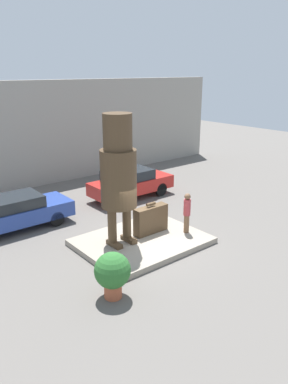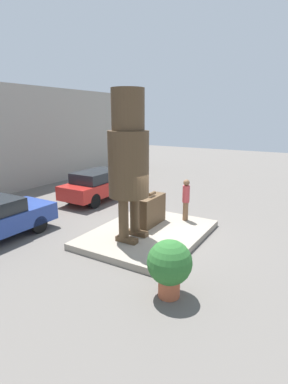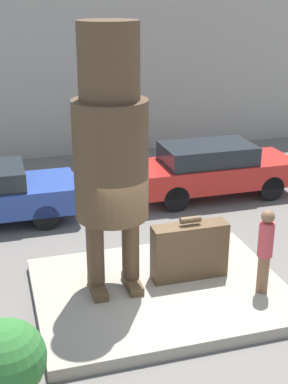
% 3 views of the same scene
% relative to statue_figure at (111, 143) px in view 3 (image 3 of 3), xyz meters
% --- Properties ---
extents(ground_plane, '(60.00, 60.00, 0.00)m').
position_rel_statue_figure_xyz_m(ground_plane, '(0.87, -0.26, -3.11)').
color(ground_plane, '#605B56').
extents(pedestal, '(4.79, 3.70, 0.23)m').
position_rel_statue_figure_xyz_m(pedestal, '(0.87, -0.26, -3.00)').
color(pedestal, gray).
rests_on(pedestal, ground_plane).
extents(building_backdrop, '(28.00, 0.60, 6.03)m').
position_rel_statue_figure_xyz_m(building_backdrop, '(0.87, 9.89, -0.10)').
color(building_backdrop, gray).
rests_on(building_backdrop, ground_plane).
extents(statue_figure, '(1.33, 1.33, 4.93)m').
position_rel_statue_figure_xyz_m(statue_figure, '(0.00, 0.00, 0.00)').
color(statue_figure, '#4C3823').
rests_on(statue_figure, pedestal).
extents(giant_suitcase, '(1.51, 0.42, 1.30)m').
position_rel_statue_figure_xyz_m(giant_suitcase, '(1.53, -0.02, -2.32)').
color(giant_suitcase, '#4C3823').
rests_on(giant_suitcase, pedestal).
extents(tourist, '(0.29, 0.29, 1.68)m').
position_rel_statue_figure_xyz_m(tourist, '(2.67, -0.94, -1.97)').
color(tourist, brown).
rests_on(tourist, pedestal).
extents(parked_car_red, '(4.59, 1.75, 1.55)m').
position_rel_statue_figure_xyz_m(parked_car_red, '(3.95, 4.49, -2.27)').
color(parked_car_red, '#B2231E').
rests_on(parked_car_red, ground_plane).
extents(planter_pot, '(1.11, 1.11, 1.47)m').
position_rel_statue_figure_xyz_m(planter_pot, '(-2.09, -2.54, -2.26)').
color(planter_pot, '#AD5638').
rests_on(planter_pot, ground_plane).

